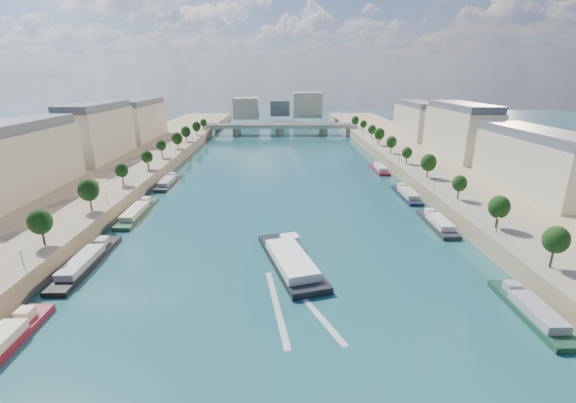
{
  "coord_description": "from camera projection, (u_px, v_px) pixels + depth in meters",
  "views": [
    {
      "loc": [
        -0.43,
        -41.01,
        42.07
      ],
      "look_at": [
        1.99,
        71.45,
        5.0
      ],
      "focal_mm": 24.0,
      "sensor_mm": 36.0,
      "label": 1
    }
  ],
  "objects": [
    {
      "name": "pave_right",
      "position": [
        430.0,
        177.0,
        146.66
      ],
      "size": [
        14.0,
        520.0,
        0.1
      ],
      "primitive_type": "cube",
      "color": "gray",
      "rests_on": "quay_right"
    },
    {
      "name": "quay_right",
      "position": [
        468.0,
        183.0,
        147.76
      ],
      "size": [
        44.0,
        520.0,
        5.0
      ],
      "primitive_type": "cube",
      "color": "#9E8460",
      "rests_on": "ground"
    },
    {
      "name": "trees_left",
      "position": [
        135.0,
        163.0,
        144.57
      ],
      "size": [
        4.8,
        268.8,
        8.26
      ],
      "color": "#382B1E",
      "rests_on": "ground"
    },
    {
      "name": "skyline",
      "position": [
        283.0,
        107.0,
        350.99
      ],
      "size": [
        79.0,
        42.0,
        22.0
      ],
      "color": "#BDB091",
      "rests_on": "ground"
    },
    {
      "name": "buildings_right",
      "position": [
        491.0,
        142.0,
        155.05
      ],
      "size": [
        16.0,
        226.0,
        23.2
      ],
      "color": "#BDB091",
      "rests_on": "ground"
    },
    {
      "name": "buildings_left",
      "position": [
        65.0,
        143.0,
        151.58
      ],
      "size": [
        16.0,
        226.0,
        23.2
      ],
      "color": "#BDB091",
      "rests_on": "ground"
    },
    {
      "name": "bridge",
      "position": [
        280.0,
        128.0,
        282.69
      ],
      "size": [
        112.0,
        12.0,
        8.15
      ],
      "color": "#C1B79E",
      "rests_on": "ground"
    },
    {
      "name": "lamps_left",
      "position": [
        131.0,
        178.0,
        134.07
      ],
      "size": [
        0.36,
        200.36,
        4.28
      ],
      "color": "black",
      "rests_on": "ground"
    },
    {
      "name": "moored_barges_left",
      "position": [
        118.0,
        231.0,
        106.76
      ],
      "size": [
        5.0,
        121.23,
        3.6
      ],
      "color": "maroon",
      "rests_on": "ground"
    },
    {
      "name": "trees_right",
      "position": [
        418.0,
        158.0,
        154.41
      ],
      "size": [
        4.8,
        268.8,
        8.26
      ],
      "color": "#382B1E",
      "rests_on": "ground"
    },
    {
      "name": "wake",
      "position": [
        293.0,
        305.0,
        73.84
      ],
      "size": [
        14.45,
        25.89,
        0.04
      ],
      "color": "silver",
      "rests_on": "ground"
    },
    {
      "name": "quay_left",
      "position": [
        90.0,
        185.0,
        144.82
      ],
      "size": [
        44.0,
        520.0,
        5.0
      ],
      "primitive_type": "cube",
      "color": "#9E8460",
      "rests_on": "ground"
    },
    {
      "name": "tour_barge",
      "position": [
        291.0,
        260.0,
        89.17
      ],
      "size": [
        16.42,
        31.47,
        4.11
      ],
      "rotation": [
        0.0,
        0.0,
        0.27
      ],
      "color": "black",
      "rests_on": "ground"
    },
    {
      "name": "ground",
      "position": [
        281.0,
        191.0,
        147.07
      ],
      "size": [
        700.0,
        700.0,
        0.0
      ],
      "primitive_type": "plane",
      "color": "#0C3137",
      "rests_on": "ground"
    },
    {
      "name": "moored_barges_right",
      "position": [
        448.0,
        234.0,
        104.95
      ],
      "size": [
        5.0,
        162.92,
        3.6
      ],
      "color": "black",
      "rests_on": "ground"
    },
    {
      "name": "lamps_right",
      "position": [
        415.0,
        167.0,
        150.46
      ],
      "size": [
        0.36,
        200.36,
        4.28
      ],
      "color": "black",
      "rests_on": "ground"
    },
    {
      "name": "pave_left",
      "position": [
        129.0,
        179.0,
        144.33
      ],
      "size": [
        14.0,
        520.0,
        0.1
      ],
      "primitive_type": "cube",
      "color": "gray",
      "rests_on": "quay_left"
    }
  ]
}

